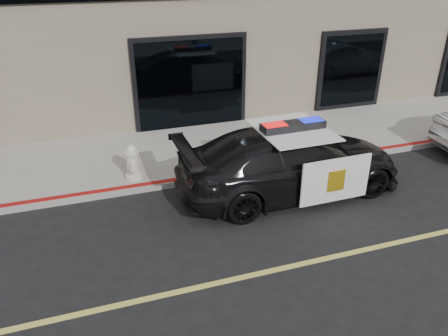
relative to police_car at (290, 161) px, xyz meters
name	(u,v)px	position (x,y,z in m)	size (l,w,h in m)	color
ground	(340,256)	(-0.16, -2.51, -0.77)	(120.00, 120.00, 0.00)	black
sidewalk_n	(241,144)	(-0.16, 2.74, -0.69)	(60.00, 3.50, 0.15)	gray
police_car	(290,161)	(0.00, 0.00, 0.00)	(2.49, 5.29, 1.71)	black
fire_hydrant	(133,163)	(-3.37, 1.46, -0.21)	(0.39, 0.55, 0.87)	silver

